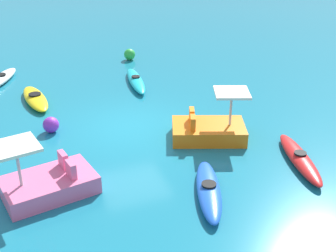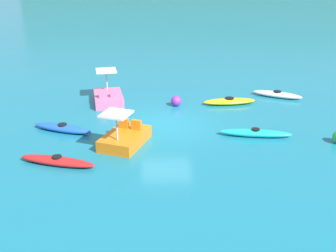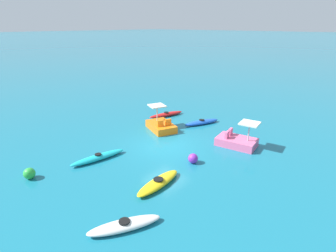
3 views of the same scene
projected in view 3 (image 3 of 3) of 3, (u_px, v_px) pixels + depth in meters
The scene contains 10 objects.
ground_plane at pixel (165, 146), 17.16m from camera, with size 600.00×600.00×0.00m, color #19728C.
kayak_cyan at pixel (98, 157), 15.34m from camera, with size 3.29×1.04×0.37m.
kayak_blue at pixel (202, 122), 20.82m from camera, with size 2.98×1.67×0.37m.
kayak_red at pixel (166, 114), 22.60m from camera, with size 3.16×1.43×0.37m.
kayak_white at pixel (125, 225), 10.15m from camera, with size 2.80×1.85×0.37m.
kayak_yellow at pixel (158, 183), 12.88m from camera, with size 2.91×1.01×0.37m.
pedal_boat_pink at pixel (237, 141), 17.08m from camera, with size 1.89×2.64×1.68m.
pedal_boat_orange at pixel (161, 125), 19.68m from camera, with size 2.28×2.78×1.68m.
buoy_purple at pixel (193, 158), 14.96m from camera, with size 0.55×0.55×0.55m, color purple.
buoy_green at pixel (29, 173), 13.44m from camera, with size 0.57×0.57×0.57m, color green.
Camera 3 is at (11.38, 10.69, 7.23)m, focal length 28.96 mm.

